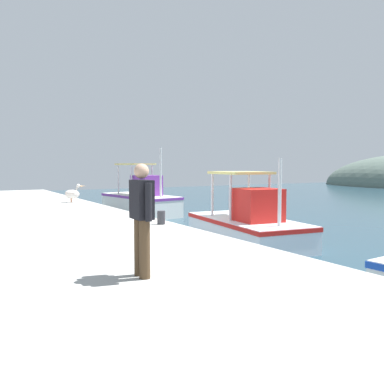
{
  "coord_description": "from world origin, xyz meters",
  "views": [
    {
      "loc": [
        11.33,
        -5.51,
        2.45
      ],
      "look_at": [
        -1.32,
        1.97,
        1.49
      ],
      "focal_mm": 38.33,
      "sensor_mm": 36.0,
      "label": 1
    }
  ],
  "objects": [
    {
      "name": "pelican",
      "position": [
        -7.11,
        -0.83,
        1.2
      ],
      "size": [
        0.38,
        0.95,
        0.82
      ],
      "color": "tan",
      "rests_on": "quay_pier"
    },
    {
      "name": "fisherman_standing",
      "position": [
        5.82,
        -3.1,
        1.72
      ],
      "size": [
        0.61,
        0.25,
        1.68
      ],
      "color": "#4C3823",
      "rests_on": "quay_pier"
    },
    {
      "name": "mooring_bollard_nearest",
      "position": [
        1.08,
        -0.45,
        0.99
      ],
      "size": [
        0.23,
        0.23,
        0.38
      ],
      "primitive_type": "cylinder",
      "color": "#333338",
      "rests_on": "quay_pier"
    },
    {
      "name": "fishing_boat_second",
      "position": [
        1.32,
        2.45,
        0.61
      ],
      "size": [
        4.89,
        2.62,
        2.65
      ],
      "color": "white",
      "rests_on": "ground"
    },
    {
      "name": "fishing_boat_nearest",
      "position": [
        -7.49,
        2.65,
        0.7
      ],
      "size": [
        5.22,
        2.39,
        3.28
      ],
      "color": "white",
      "rests_on": "ground"
    }
  ]
}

